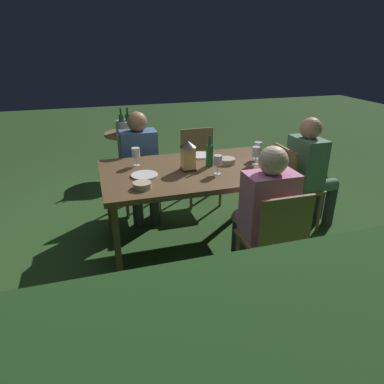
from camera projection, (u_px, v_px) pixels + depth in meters
ground_plane at (192, 241)px, 3.42m from camera, size 16.00×16.00×0.00m
dining_table at (192, 175)px, 3.14m from camera, size 1.62×1.02×0.75m
chair_head_near at (292, 184)px, 3.50m from camera, size 0.40×0.42×0.87m
person_in_green at (311, 168)px, 3.49m from camera, size 0.48×0.38×1.15m
chair_side_left_b at (139, 168)px, 3.91m from camera, size 0.42×0.40×0.87m
person_in_blue at (140, 161)px, 3.68m from camera, size 0.38×0.47×1.15m
chair_side_left_a at (200, 163)px, 4.11m from camera, size 0.42×0.40×0.87m
chair_side_right_a at (275, 239)px, 2.53m from camera, size 0.42×0.40×0.87m
person_in_pink at (264, 209)px, 2.64m from camera, size 0.38×0.47×1.15m
lantern_centerpiece at (188, 154)px, 3.04m from camera, size 0.15×0.15×0.27m
green_bottle_on_table at (210, 155)px, 3.14m from camera, size 0.07×0.07×0.29m
wine_glass_a at (256, 152)px, 3.19m from camera, size 0.08×0.08×0.17m
wine_glass_b at (258, 147)px, 3.33m from camera, size 0.08×0.08×0.17m
wine_glass_c at (218, 161)px, 2.95m from camera, size 0.08×0.08×0.17m
wine_glass_d at (268, 163)px, 2.92m from camera, size 0.08×0.08×0.17m
wine_glass_e at (136, 153)px, 3.16m from camera, size 0.08×0.08×0.17m
plate_a at (199, 155)px, 3.46m from camera, size 0.23×0.23×0.01m
plate_b at (144, 175)px, 2.95m from camera, size 0.23×0.23×0.01m
bowl_olives at (142, 185)px, 2.70m from camera, size 0.14×0.14×0.05m
bowl_bread at (227, 161)px, 3.25m from camera, size 0.16×0.16×0.05m
side_table at (127, 147)px, 4.95m from camera, size 0.59×0.59×0.62m
ice_bucket at (125, 126)px, 4.83m from camera, size 0.26×0.26×0.34m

